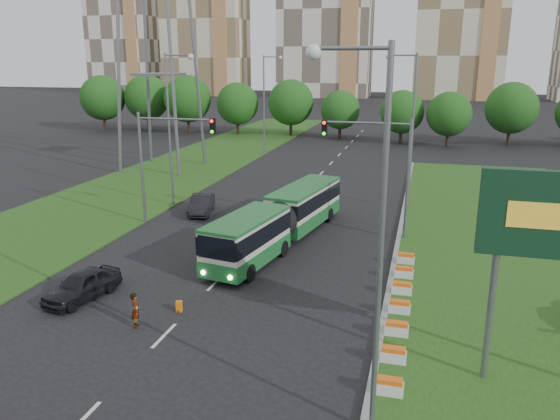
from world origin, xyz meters
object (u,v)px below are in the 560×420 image
(articulated_bus, at_px, (279,219))
(car_left_near, at_px, (82,285))
(pedestrian, at_px, (136,310))
(shopping_trolley, at_px, (179,306))
(traffic_mast_median, at_px, (383,159))
(traffic_mast_left, at_px, (162,151))
(car_left_far, at_px, (201,204))

(articulated_bus, bearing_deg, car_left_near, -113.83)
(articulated_bus, relative_size, pedestrian, 9.75)
(articulated_bus, bearing_deg, shopping_trolley, -90.31)
(traffic_mast_median, xyz_separation_m, shopping_trolley, (-8.15, -13.66, -5.10))
(traffic_mast_left, xyz_separation_m, articulated_bus, (8.98, -1.80, -3.75))
(traffic_mast_left, xyz_separation_m, car_left_near, (1.76, -12.58, -4.63))
(traffic_mast_left, distance_m, shopping_trolley, 15.34)
(car_left_near, bearing_deg, car_left_far, 103.92)
(traffic_mast_median, relative_size, pedestrian, 4.92)
(traffic_mast_median, xyz_separation_m, car_left_far, (-13.84, 2.48, -4.64))
(traffic_mast_median, distance_m, articulated_bus, 7.75)
(articulated_bus, xyz_separation_m, car_left_far, (-7.66, 5.28, -0.88))
(pedestrian, distance_m, shopping_trolley, 2.31)
(pedestrian, bearing_deg, shopping_trolley, -56.51)
(articulated_bus, distance_m, car_left_far, 9.34)
(traffic_mast_median, bearing_deg, car_left_far, 169.85)
(traffic_mast_left, height_order, car_left_near, traffic_mast_left)
(traffic_mast_left, bearing_deg, car_left_far, 69.23)
(pedestrian, bearing_deg, car_left_far, -10.92)
(traffic_mast_median, distance_m, car_left_far, 14.80)
(traffic_mast_median, relative_size, traffic_mast_left, 1.00)
(traffic_mast_left, xyz_separation_m, car_left_far, (1.32, 3.48, -4.64))
(traffic_mast_median, bearing_deg, traffic_mast_left, -176.23)
(car_left_far, relative_size, pedestrian, 2.67)
(pedestrian, bearing_deg, traffic_mast_left, -3.15)
(car_left_far, relative_size, shopping_trolley, 8.50)
(car_left_far, bearing_deg, car_left_near, -102.02)
(car_left_near, height_order, shopping_trolley, car_left_near)
(traffic_mast_median, distance_m, pedestrian, 18.71)
(traffic_mast_median, height_order, articulated_bus, traffic_mast_median)
(shopping_trolley, bearing_deg, traffic_mast_median, 39.20)
(articulated_bus, height_order, pedestrian, articulated_bus)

